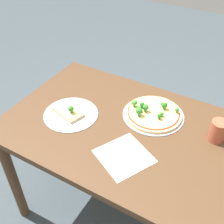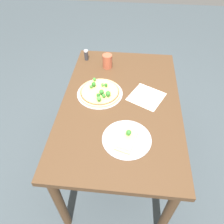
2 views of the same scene
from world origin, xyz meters
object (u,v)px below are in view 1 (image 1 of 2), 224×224
dining_table (128,142)px  pizza_tray_slice (70,113)px  pizza_tray_whole (153,113)px  drinking_cup (218,131)px

dining_table → pizza_tray_slice: 0.35m
pizza_tray_whole → drinking_cup: drinking_cup is taller
pizza_tray_whole → drinking_cup: bearing=-2.6°
dining_table → drinking_cup: size_ratio=11.52×
dining_table → pizza_tray_slice: size_ratio=4.37×
pizza_tray_slice → drinking_cup: 0.75m
pizza_tray_slice → drinking_cup: size_ratio=2.64×
dining_table → pizza_tray_slice: bearing=-169.8°
pizza_tray_slice → drinking_cup: (0.72, 0.20, 0.05)m
dining_table → drinking_cup: bearing=19.1°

